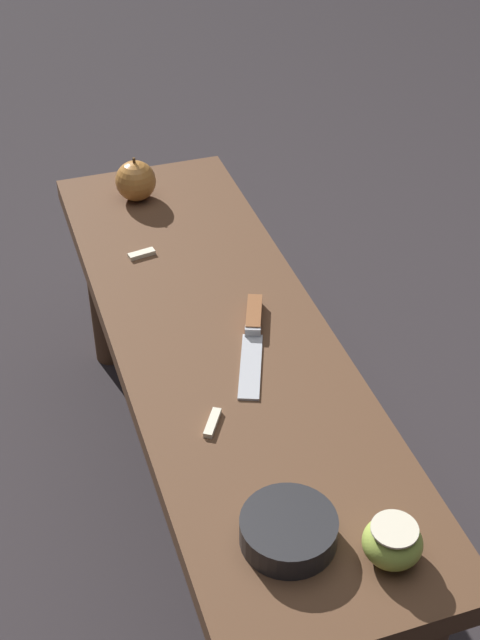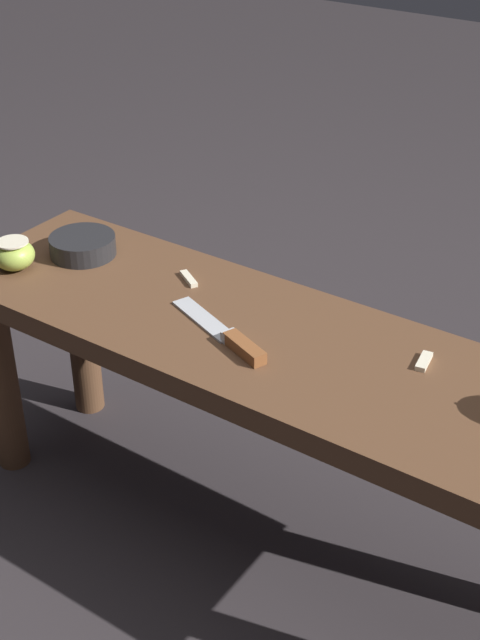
# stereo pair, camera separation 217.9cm
# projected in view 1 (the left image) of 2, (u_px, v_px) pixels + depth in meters

# --- Properties ---
(ground_plane) EXTENTS (8.00, 8.00, 0.00)m
(ground_plane) POSITION_uv_depth(u_px,v_px,m) (224.00, 511.00, 1.70)
(ground_plane) COLOR #2D282B
(wooden_bench) EXTENTS (1.16, 0.35, 0.44)m
(wooden_bench) POSITION_uv_depth(u_px,v_px,m) (221.00, 372.00, 1.48)
(wooden_bench) COLOR brown
(wooden_bench) RESTS_ON ground_plane
(knife) EXTENTS (0.23, 0.11, 0.02)m
(knife) POSITION_uv_depth(u_px,v_px,m) (253.00, 330.00, 1.42)
(knife) COLOR #B7BABF
(knife) RESTS_ON wooden_bench
(apple_whole) EXTENTS (0.08, 0.08, 0.09)m
(apple_whole) POSITION_uv_depth(u_px,v_px,m) (136.00, 181.00, 1.74)
(apple_whole) COLOR #B27233
(apple_whole) RESTS_ON wooden_bench
(apple_cut) EXTENTS (0.07, 0.07, 0.05)m
(apple_cut) POSITION_uv_depth(u_px,v_px,m) (392.00, 542.00, 1.07)
(apple_cut) COLOR #9EB747
(apple_cut) RESTS_ON wooden_bench
(apple_slice_near_knife) EXTENTS (0.02, 0.05, 0.01)m
(apple_slice_near_knife) POSITION_uv_depth(u_px,v_px,m) (142.00, 254.00, 1.60)
(apple_slice_near_knife) COLOR beige
(apple_slice_near_knife) RESTS_ON wooden_bench
(apple_slice_center) EXTENTS (0.05, 0.04, 0.01)m
(apple_slice_center) POSITION_uv_depth(u_px,v_px,m) (212.00, 423.00, 1.27)
(apple_slice_center) COLOR beige
(apple_slice_center) RESTS_ON wooden_bench
(bowl) EXTENTS (0.12, 0.12, 0.04)m
(bowl) POSITION_uv_depth(u_px,v_px,m) (289.00, 530.00, 1.10)
(bowl) COLOR #232326
(bowl) RESTS_ON wooden_bench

